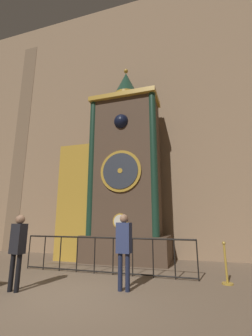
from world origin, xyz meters
TOP-DOWN VIEW (x-y plane):
  - ground_plane at (0.00, 0.00)m, footprint 28.00×28.00m
  - cathedral_back_wall at (-0.09, 5.61)m, footprint 24.00×0.32m
  - clock_tower at (-0.30, 4.28)m, footprint 4.58×1.77m
  - railing_fence at (0.08, 2.23)m, footprint 5.55×0.05m
  - visitor_near at (-1.22, 0.03)m, footprint 0.38×0.29m
  - visitor_far at (1.18, 0.81)m, footprint 0.36×0.24m
  - stanchion_post at (3.53, 2.13)m, footprint 0.28×0.28m

SIDE VIEW (x-z plane):
  - ground_plane at x=0.00m, z-range 0.00..0.00m
  - stanchion_post at x=3.53m, z-range -0.18..0.86m
  - railing_fence at x=0.08m, z-range 0.06..1.14m
  - visitor_near at x=-1.22m, z-range 0.18..1.90m
  - visitor_far at x=1.18m, z-range 0.18..1.91m
  - clock_tower at x=-0.30m, z-range -0.89..7.66m
  - cathedral_back_wall at x=-0.09m, z-range -0.01..13.78m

